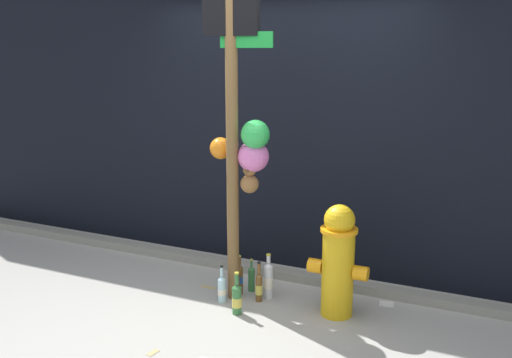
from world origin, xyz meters
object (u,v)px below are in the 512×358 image
object	(u,v)px
memorial_post	(241,130)
fire_hydrant	(338,260)
bottle_4	(240,279)
bottle_0	(251,278)
bottle_2	(222,289)
bottle_5	(237,299)
bottle_3	(259,287)
bottle_1	(268,280)

from	to	relation	value
memorial_post	fire_hydrant	world-z (taller)	memorial_post
memorial_post	bottle_4	world-z (taller)	memorial_post
memorial_post	bottle_0	world-z (taller)	memorial_post
fire_hydrant	bottle_2	size ratio (longest dim) A/B	2.85
bottle_4	bottle_5	world-z (taller)	same
memorial_post	bottle_5	bearing A→B (deg)	-71.28
bottle_2	bottle_5	xyz separation A→B (m)	(0.21, -0.14, 0.01)
bottle_2	bottle_5	size ratio (longest dim) A/B	0.90
bottle_0	bottle_5	distance (m)	0.44
bottle_5	bottle_3	bearing A→B (deg)	76.39
memorial_post	fire_hydrant	distance (m)	1.28
bottle_0	bottle_3	xyz separation A→B (m)	(0.14, -0.16, 0.01)
fire_hydrant	bottle_4	size ratio (longest dim) A/B	2.58
bottle_4	fire_hydrant	bearing A→B (deg)	-1.38
fire_hydrant	bottle_1	bearing A→B (deg)	175.51
bottle_4	memorial_post	bearing A→B (deg)	-49.92
fire_hydrant	memorial_post	bearing A→B (deg)	-177.88
bottle_0	bottle_2	size ratio (longest dim) A/B	0.93
fire_hydrant	bottle_3	distance (m)	0.74
memorial_post	bottle_2	distance (m)	1.33
memorial_post	bottle_0	distance (m)	1.32
bottle_1	bottle_4	xyz separation A→B (m)	(-0.26, -0.03, -0.02)
bottle_2	bottle_1	bearing A→B (deg)	34.67
bottle_4	bottle_1	bearing A→B (deg)	5.97
fire_hydrant	bottle_2	xyz separation A→B (m)	(-0.94, -0.18, -0.34)
fire_hydrant	bottle_5	xyz separation A→B (m)	(-0.73, -0.32, -0.33)
fire_hydrant	bottle_4	xyz separation A→B (m)	(-0.87, 0.02, -0.32)
memorial_post	bottle_4	bearing A→B (deg)	130.08
bottle_1	bottle_2	bearing A→B (deg)	-145.33
bottle_3	bottle_0	bearing A→B (deg)	132.21
fire_hydrant	bottle_2	bearing A→B (deg)	-169.27
bottle_0	bottle_2	xyz separation A→B (m)	(-0.14, -0.29, -0.00)
bottle_5	fire_hydrant	bearing A→B (deg)	23.89
fire_hydrant	bottle_5	size ratio (longest dim) A/B	2.57
fire_hydrant	bottle_3	world-z (taller)	fire_hydrant
bottle_1	bottle_4	size ratio (longest dim) A/B	1.12
bottle_0	bottle_1	size ratio (longest dim) A/B	0.75
bottle_4	bottle_5	size ratio (longest dim) A/B	1.00
bottle_3	bottle_4	distance (m)	0.22
bottle_1	bottle_2	xyz separation A→B (m)	(-0.33, -0.23, -0.05)
bottle_2	fire_hydrant	bearing A→B (deg)	10.73
bottle_1	bottle_3	bearing A→B (deg)	-117.97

